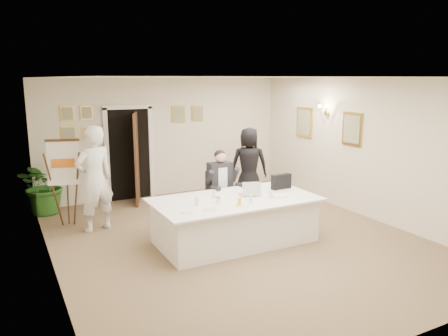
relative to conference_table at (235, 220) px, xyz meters
name	(u,v)px	position (x,y,z in m)	size (l,w,h in m)	color
floor	(236,239)	(0.07, 0.09, -0.39)	(7.00, 7.00, 0.00)	brown
ceiling	(237,77)	(0.07, 0.09, 2.41)	(6.00, 7.00, 0.02)	white
wall_back	(165,137)	(0.07, 3.59, 1.01)	(6.00, 0.10, 2.80)	#EEE1C8
wall_front	(406,219)	(0.07, -3.41, 1.01)	(6.00, 0.10, 2.80)	#EEE1C8
wall_left	(48,180)	(-2.93, 0.09, 1.01)	(0.10, 7.00, 2.80)	#EEE1C8
wall_right	(366,148)	(3.07, 0.09, 1.01)	(0.10, 7.00, 2.80)	#EEE1C8
doorway	(132,156)	(-0.81, 3.41, 0.65)	(1.14, 0.86, 2.20)	black
pictures_back_wall	(132,120)	(-0.73, 3.56, 1.46)	(3.40, 0.06, 0.80)	gold
pictures_right_wall	(326,126)	(3.04, 1.29, 1.36)	(0.06, 2.20, 0.80)	gold
wall_sconce	(324,110)	(2.97, 1.29, 1.71)	(0.20, 0.30, 0.24)	#B39A39
conference_table	(235,220)	(0.00, 0.00, 0.00)	(2.80, 1.49, 0.78)	silver
seated_man	(221,187)	(0.25, 1.00, 0.34)	(0.63, 0.67, 1.46)	black
flip_chart	(66,187)	(-2.44, 2.19, 0.37)	(0.60, 0.43, 1.65)	#362211
standing_man	(95,179)	(-2.00, 1.69, 0.59)	(0.72, 0.47, 1.96)	white
standing_woman	(249,165)	(1.52, 2.09, 0.46)	(0.84, 0.54, 1.71)	black
potted_palm	(45,184)	(-2.72, 3.29, 0.23)	(1.13, 0.98, 1.25)	#286220
laptop	(248,187)	(0.32, 0.09, 0.52)	(0.32, 0.35, 0.28)	#B7BABC
laptop_bag	(281,182)	(1.08, 0.19, 0.52)	(0.39, 0.11, 0.28)	black
paper_stack	(280,196)	(0.74, -0.28, 0.40)	(0.26, 0.19, 0.03)	white
plate_left	(187,212)	(-1.04, -0.34, 0.39)	(0.21, 0.21, 0.01)	white
plate_mid	(210,209)	(-0.65, -0.38, 0.39)	(0.22, 0.22, 0.01)	white
plate_near	(243,205)	(-0.10, -0.43, 0.39)	(0.23, 0.23, 0.01)	white
glass_a	(197,201)	(-0.74, -0.07, 0.45)	(0.06, 0.06, 0.14)	silver
glass_b	(251,199)	(0.10, -0.36, 0.45)	(0.07, 0.07, 0.14)	silver
glass_c	(271,194)	(0.54, -0.27, 0.45)	(0.07, 0.07, 0.14)	silver
glass_d	(214,194)	(-0.30, 0.19, 0.45)	(0.06, 0.06, 0.14)	silver
oj_glass	(239,202)	(-0.16, -0.43, 0.45)	(0.06, 0.06, 0.13)	#FFAD15
steel_jug	(218,200)	(-0.40, -0.15, 0.44)	(0.08, 0.08, 0.11)	silver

